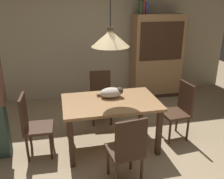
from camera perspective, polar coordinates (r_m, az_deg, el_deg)
The scene contains 13 objects.
ground at distance 3.61m, azimuth 3.06°, elevation -16.34°, with size 10.00×10.00×0.00m, color tan.
back_wall at distance 5.53m, azimuth -4.18°, elevation 13.09°, with size 6.40×0.10×2.90m, color beige.
dining_table at distance 3.64m, azimuth -0.32°, elevation -4.13°, with size 1.40×0.90×0.75m.
chair_near_front at distance 2.96m, azimuth 3.58°, elevation -13.51°, with size 0.44×0.44×0.93m.
chair_far_back at distance 4.48m, azimuth -2.62°, elevation -1.12°, with size 0.43×0.43×0.93m.
chair_left_side at distance 3.66m, azimuth -18.03°, elevation -7.49°, with size 0.42×0.42×0.93m.
chair_right_side at distance 4.07m, azimuth 15.42°, elevation -4.25°, with size 0.43×0.43×0.93m.
cat_sleeping at distance 3.70m, azimuth -0.02°, elevation -0.69°, with size 0.39×0.22×0.16m.
pendant_lamp at distance 3.34m, azimuth -0.36°, elevation 11.87°, with size 0.52×0.52×1.30m.
hutch_bookcase at distance 5.68m, azimuth 10.32°, elevation 7.26°, with size 1.12×0.45×1.85m.
book_green_slim at distance 5.38m, azimuth 6.56°, elevation 18.47°, with size 0.03×0.20×0.26m, color #427A4C.
book_red_tall at distance 5.40m, azimuth 7.09°, elevation 18.56°, with size 0.04×0.22×0.28m, color #B73833.
book_blue_wide at distance 5.42m, azimuth 7.74°, elevation 18.33°, with size 0.06×0.24×0.24m, color #384C93.
Camera 1 is at (-0.81, -2.77, 2.17)m, focal length 39.30 mm.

